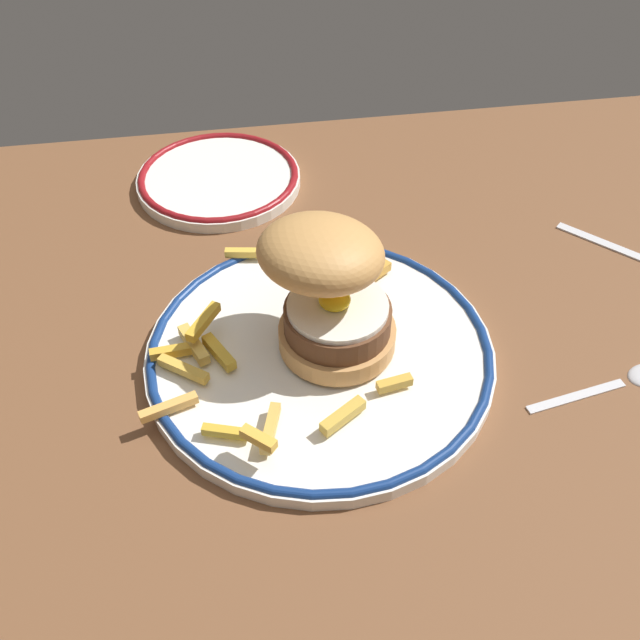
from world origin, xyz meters
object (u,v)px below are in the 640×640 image
(burger, at_px, (328,285))
(fork, at_px, (630,253))
(dinner_plate, at_px, (320,351))
(side_plate, at_px, (219,178))
(spoon, at_px, (634,377))

(burger, xyz_separation_m, fork, (0.32, 0.08, -0.07))
(dinner_plate, xyz_separation_m, side_plate, (-0.07, 0.28, -0.00))
(dinner_plate, distance_m, fork, 0.34)
(fork, bearing_deg, dinner_plate, -164.68)
(burger, distance_m, spoon, 0.27)
(burger, bearing_deg, side_plate, 106.18)
(dinner_plate, distance_m, burger, 0.07)
(dinner_plate, height_order, side_plate, same)
(burger, relative_size, fork, 1.28)
(dinner_plate, bearing_deg, side_plate, 104.12)
(side_plate, height_order, fork, side_plate)
(burger, xyz_separation_m, side_plate, (-0.08, 0.27, -0.07))
(burger, xyz_separation_m, spoon, (0.25, -0.08, -0.07))
(dinner_plate, distance_m, spoon, 0.26)
(burger, height_order, spoon, burger)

